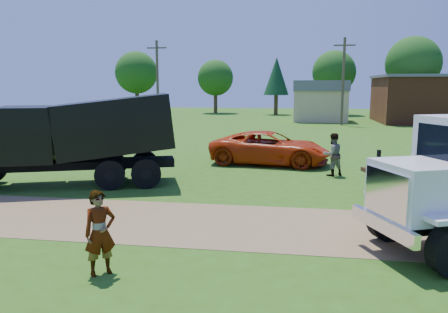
# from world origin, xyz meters

# --- Properties ---
(ground) EXTENTS (140.00, 140.00, 0.00)m
(ground) POSITION_xyz_m (0.00, 0.00, 0.00)
(ground) COLOR #315512
(ground) RESTS_ON ground
(dirt_track) EXTENTS (120.00, 4.20, 0.01)m
(dirt_track) POSITION_xyz_m (0.00, 0.00, 0.01)
(dirt_track) COLOR olive
(dirt_track) RESTS_ON ground
(black_dump_truck) EXTENTS (8.77, 5.30, 3.76)m
(black_dump_truck) POSITION_xyz_m (-7.82, 4.24, 2.07)
(black_dump_truck) COLOR black
(black_dump_truck) RESTS_ON ground
(orange_pickup) EXTENTS (6.51, 3.60, 1.72)m
(orange_pickup) POSITION_xyz_m (-0.23, 10.42, 0.86)
(orange_pickup) COLOR red
(orange_pickup) RESTS_ON ground
(spectator_a) EXTENTS (0.81, 0.78, 1.86)m
(spectator_a) POSITION_xyz_m (-3.13, -3.83, 0.93)
(spectator_a) COLOR #999999
(spectator_a) RESTS_ON ground
(spectator_b) EXTENTS (1.19, 1.11, 1.96)m
(spectator_b) POSITION_xyz_m (2.75, 7.83, 0.98)
(spectator_b) COLOR #999999
(spectator_b) RESTS_ON ground
(brick_building) EXTENTS (15.40, 10.40, 5.30)m
(brick_building) POSITION_xyz_m (18.00, 40.00, 2.66)
(brick_building) COLOR brown
(brick_building) RESTS_ON ground
(tan_shed) EXTENTS (6.20, 5.40, 4.70)m
(tan_shed) POSITION_xyz_m (4.00, 40.00, 2.42)
(tan_shed) COLOR tan
(tan_shed) RESTS_ON ground
(utility_poles) EXTENTS (42.20, 0.28, 9.00)m
(utility_poles) POSITION_xyz_m (6.00, 35.00, 4.71)
(utility_poles) COLOR #4A412A
(utility_poles) RESTS_ON ground
(tree_row) EXTENTS (57.82, 13.49, 10.58)m
(tree_row) POSITION_xyz_m (8.12, 49.66, 6.40)
(tree_row) COLOR #3D2C19
(tree_row) RESTS_ON ground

